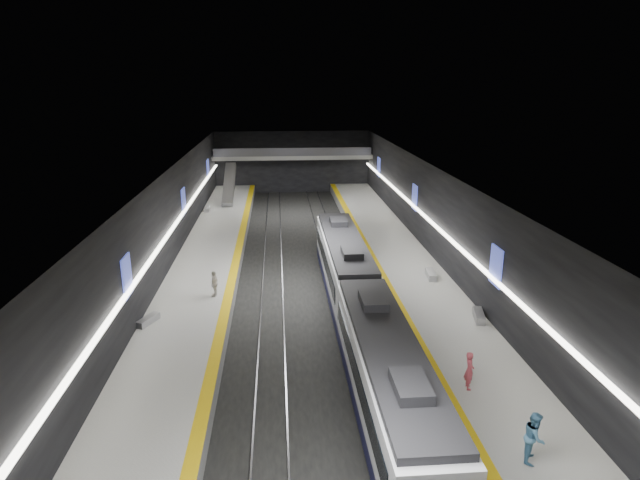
{
  "coord_description": "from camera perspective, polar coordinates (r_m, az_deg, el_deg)",
  "views": [
    {
      "loc": [
        -1.94,
        -34.85,
        14.34
      ],
      "look_at": [
        1.27,
        5.39,
        2.2
      ],
      "focal_mm": 30.0,
      "sensor_mm": 36.0,
      "label": 1
    }
  ],
  "objects": [
    {
      "name": "ground",
      "position": [
        37.74,
        -1.27,
        -5.6
      ],
      "size": [
        70.0,
        70.0,
        0.0
      ],
      "primitive_type": "plane",
      "color": "black",
      "rests_on": "ground"
    },
    {
      "name": "ceiling",
      "position": [
        35.48,
        -1.36,
        6.44
      ],
      "size": [
        20.0,
        70.0,
        0.04
      ],
      "primitive_type": "cube",
      "rotation": [
        3.14,
        0.0,
        0.0
      ],
      "color": "beige",
      "rests_on": "wall_left"
    },
    {
      "name": "wall_left",
      "position": [
        37.24,
        -16.87,
        -0.13
      ],
      "size": [
        0.04,
        70.0,
        8.0
      ],
      "primitive_type": "cube",
      "color": "black",
      "rests_on": "ground"
    },
    {
      "name": "wall_right",
      "position": [
        38.27,
        13.81,
        0.56
      ],
      "size": [
        0.04,
        70.0,
        8.0
      ],
      "primitive_type": "cube",
      "color": "black",
      "rests_on": "ground"
    },
    {
      "name": "wall_back",
      "position": [
        70.64,
        -2.97,
        8.3
      ],
      "size": [
        20.0,
        0.04,
        8.0
      ],
      "primitive_type": "cube",
      "color": "black",
      "rests_on": "ground"
    },
    {
      "name": "platform_left",
      "position": [
        37.91,
        -12.72,
        -5.11
      ],
      "size": [
        5.0,
        70.0,
        1.0
      ],
      "primitive_type": "cube",
      "color": "slate",
      "rests_on": "ground"
    },
    {
      "name": "tile_surface_left",
      "position": [
        37.73,
        -12.76,
        -4.39
      ],
      "size": [
        5.0,
        70.0,
        0.02
      ],
      "primitive_type": "cube",
      "color": "#9F9F9A",
      "rests_on": "platform_left"
    },
    {
      "name": "tactile_strip_left",
      "position": [
        37.46,
        -9.43,
        -4.33
      ],
      "size": [
        0.6,
        70.0,
        0.02
      ],
      "primitive_type": "cube",
      "color": "#E0B30B",
      "rests_on": "platform_left"
    },
    {
      "name": "platform_right",
      "position": [
        38.67,
        9.92,
        -4.5
      ],
      "size": [
        5.0,
        70.0,
        1.0
      ],
      "primitive_type": "cube",
      "color": "slate",
      "rests_on": "ground"
    },
    {
      "name": "tile_surface_right",
      "position": [
        38.49,
        9.96,
        -3.79
      ],
      "size": [
        5.0,
        70.0,
        0.02
      ],
      "primitive_type": "cube",
      "color": "#9F9F9A",
      "rests_on": "platform_right"
    },
    {
      "name": "tactile_strip_right",
      "position": [
        38.01,
        6.74,
        -3.9
      ],
      "size": [
        0.6,
        70.0,
        0.02
      ],
      "primitive_type": "cube",
      "color": "#E0B30B",
      "rests_on": "platform_right"
    },
    {
      "name": "rails",
      "position": [
        37.72,
        -1.27,
        -5.52
      ],
      "size": [
        6.52,
        70.0,
        0.12
      ],
      "color": "gray",
      "rests_on": "ground"
    },
    {
      "name": "train",
      "position": [
        30.14,
        4.34,
        -7.07
      ],
      "size": [
        2.69,
        30.04,
        3.6
      ],
      "color": "black",
      "rests_on": "ground"
    },
    {
      "name": "ad_posters",
      "position": [
        37.23,
        -1.41,
        1.41
      ],
      "size": [
        19.94,
        53.5,
        2.2
      ],
      "color": "#4250C6",
      "rests_on": "wall_left"
    },
    {
      "name": "cove_light_left",
      "position": [
        37.25,
        -16.54,
        -0.41
      ],
      "size": [
        0.25,
        68.6,
        0.12
      ],
      "primitive_type": "cube",
      "color": "white",
      "rests_on": "wall_left"
    },
    {
      "name": "cove_light_right",
      "position": [
        38.26,
        13.5,
        0.27
      ],
      "size": [
        0.25,
        68.6,
        0.12
      ],
      "primitive_type": "cube",
      "color": "white",
      "rests_on": "wall_right"
    },
    {
      "name": "mezzanine_bridge",
      "position": [
        68.45,
        -2.93,
        8.9
      ],
      "size": [
        20.0,
        3.0,
        1.5
      ],
      "color": "gray",
      "rests_on": "wall_left"
    },
    {
      "name": "escalator",
      "position": [
        62.17,
        -9.66,
        5.9
      ],
      "size": [
        1.2,
        7.5,
        3.92
      ],
      "primitive_type": "cube",
      "rotation": [
        0.44,
        0.0,
        0.0
      ],
      "color": "#99999E",
      "rests_on": "platform_left"
    },
    {
      "name": "bench_left_near",
      "position": [
        32.27,
        -17.86,
        -8.16
      ],
      "size": [
        1.1,
        1.68,
        0.4
      ],
      "primitive_type": "cube",
      "rotation": [
        0.0,
        0.0,
        -0.43
      ],
      "color": "#99999E",
      "rests_on": "platform_left"
    },
    {
      "name": "bench_left_far",
      "position": [
        57.95,
        -11.95,
        3.28
      ],
      "size": [
        0.57,
        1.76,
        0.42
      ],
      "primitive_type": "cube",
      "rotation": [
        0.0,
        0.0,
        0.05
      ],
      "color": "#99999E",
      "rests_on": "platform_left"
    },
    {
      "name": "bench_right_near",
      "position": [
        32.58,
        16.59,
        -7.75
      ],
      "size": [
        0.89,
        1.89,
        0.44
      ],
      "primitive_type": "cube",
      "rotation": [
        0.0,
        0.0,
        -0.22
      ],
      "color": "#99999E",
      "rests_on": "platform_right"
    },
    {
      "name": "bench_right_far",
      "position": [
        38.36,
        11.72,
        -3.61
      ],
      "size": [
        0.73,
        1.93,
        0.46
      ],
      "primitive_type": "cube",
      "rotation": [
        0.0,
        0.0,
        -0.11
      ],
      "color": "#99999E",
      "rests_on": "platform_right"
    },
    {
      "name": "passenger_right_a",
      "position": [
        25.41,
        15.64,
        -13.28
      ],
      "size": [
        0.5,
        0.7,
        1.78
      ],
      "primitive_type": "imported",
      "rotation": [
        0.0,
        0.0,
        1.45
      ],
      "color": "#C34857",
      "rests_on": "platform_right"
    },
    {
      "name": "passenger_right_b",
      "position": [
        21.93,
        21.9,
        -18.94
      ],
      "size": [
        1.1,
        1.19,
        1.96
      ],
      "primitive_type": "imported",
      "rotation": [
        0.0,
        0.0,
        1.08
      ],
      "color": "#528CB3",
      "rests_on": "platform_right"
    },
    {
      "name": "passenger_left_a",
      "position": [
        34.84,
        -11.19,
        -4.59
      ],
      "size": [
        0.61,
        1.07,
        1.72
      ],
      "primitive_type": "imported",
      "rotation": [
        0.0,
        0.0,
        -1.77
      ],
      "color": "beige",
      "rests_on": "platform_left"
    }
  ]
}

